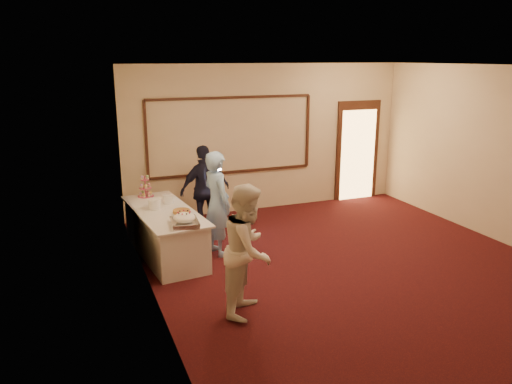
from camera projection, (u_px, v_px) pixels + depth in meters
floor at (356, 270)px, 7.57m from camera, size 7.00×7.00×0.00m
room_walls at (363, 137)px, 7.04m from camera, size 6.04×7.04×3.02m
wall_molding at (232, 135)px, 9.99m from camera, size 3.45×0.04×1.55m
doorway at (357, 151)px, 11.14m from camera, size 1.05×0.07×2.20m
buffet_table at (165, 233)px, 8.03m from camera, size 1.09×2.29×0.77m
pavlova_tray at (184, 220)px, 7.19m from camera, size 0.42×0.57×0.19m
cupcake_stand at (145, 188)px, 8.66m from camera, size 0.28×0.28×0.41m
plate_stack_a at (154, 204)px, 7.96m from camera, size 0.20×0.20×0.17m
plate_stack_b at (168, 199)px, 8.26m from camera, size 0.18×0.18×0.15m
tart at (181, 212)px, 7.73m from camera, size 0.31×0.31×0.06m
man at (217, 203)px, 7.99m from camera, size 0.53×0.69×1.70m
woman at (248, 250)px, 6.14m from camera, size 0.98×1.02×1.66m
guest at (205, 190)px, 8.99m from camera, size 1.00×0.53×1.62m
camera_flash at (219, 169)px, 8.86m from camera, size 0.08×0.06×0.05m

